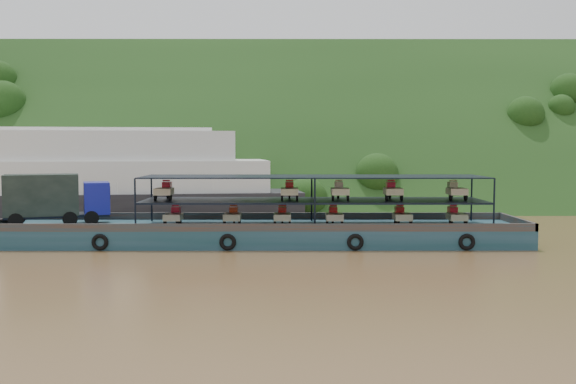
{
  "coord_description": "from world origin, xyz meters",
  "views": [
    {
      "loc": [
        -2.14,
        -43.94,
        6.48
      ],
      "look_at": [
        -2.0,
        3.0,
        3.2
      ],
      "focal_mm": 40.0,
      "sensor_mm": 36.0,
      "label": 1
    }
  ],
  "objects": [
    {
      "name": "passenger_ferry",
      "position": [
        -21.28,
        14.78,
        3.56
      ],
      "size": [
        41.66,
        15.85,
        8.23
      ],
      "rotation": [
        0.0,
        0.0,
        0.14
      ],
      "color": "black",
      "rests_on": "ground"
    },
    {
      "name": "ground",
      "position": [
        0.0,
        0.0,
        0.0
      ],
      "size": [
        160.0,
        160.0,
        0.0
      ],
      "primitive_type": "plane",
      "color": "brown",
      "rests_on": "ground"
    },
    {
      "name": "hillside",
      "position": [
        0.0,
        36.0,
        0.0
      ],
      "size": [
        140.0,
        39.6,
        39.6
      ],
      "primitive_type": "cube",
      "rotation": [
        0.79,
        0.0,
        0.0
      ],
      "color": "#183413",
      "rests_on": "ground"
    },
    {
      "name": "cargo_barge",
      "position": [
        -5.09,
        -0.59,
        1.15
      ],
      "size": [
        35.0,
        7.18,
        4.66
      ],
      "color": "#12393F",
      "rests_on": "ground"
    }
  ]
}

